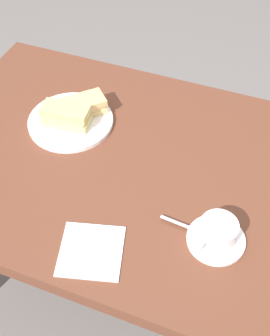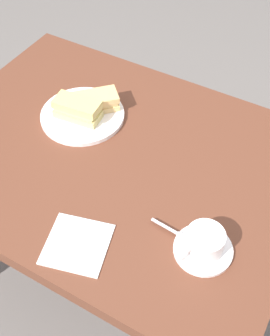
# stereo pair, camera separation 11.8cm
# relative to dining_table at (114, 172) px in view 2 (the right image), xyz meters

# --- Properties ---
(ground_plane) EXTENTS (6.00, 6.00, 0.00)m
(ground_plane) POSITION_rel_dining_table_xyz_m (0.00, 0.00, -0.63)
(ground_plane) COLOR #6A635E
(dining_table) EXTENTS (1.10, 0.82, 0.72)m
(dining_table) POSITION_rel_dining_table_xyz_m (0.00, 0.00, 0.00)
(dining_table) COLOR brown
(dining_table) RESTS_ON ground_plane
(sandwich_plate) EXTENTS (0.26, 0.26, 0.01)m
(sandwich_plate) POSITION_rel_dining_table_xyz_m (0.16, -0.09, 0.09)
(sandwich_plate) COLOR white
(sandwich_plate) RESTS_ON dining_table
(sandwich_front) EXTENTS (0.15, 0.08, 0.06)m
(sandwich_front) POSITION_rel_dining_table_xyz_m (0.16, -0.07, 0.13)
(sandwich_front) COLOR #D2C073
(sandwich_front) RESTS_ON sandwich_plate
(sandwich_back) EXTENTS (0.15, 0.15, 0.05)m
(sandwich_back) POSITION_rel_dining_table_xyz_m (0.14, -0.13, 0.12)
(sandwich_back) COLOR #E5BD78
(sandwich_back) RESTS_ON sandwich_plate
(coffee_saucer) EXTENTS (0.14, 0.14, 0.01)m
(coffee_saucer) POSITION_rel_dining_table_xyz_m (-0.36, 0.16, 0.09)
(coffee_saucer) COLOR white
(coffee_saucer) RESTS_ON dining_table
(coffee_cup) EXTENTS (0.09, 0.11, 0.06)m
(coffee_cup) POSITION_rel_dining_table_xyz_m (-0.35, 0.17, 0.12)
(coffee_cup) COLOR white
(coffee_cup) RESTS_ON coffee_saucer
(spoon) EXTENTS (0.10, 0.02, 0.01)m
(spoon) POSITION_rel_dining_table_xyz_m (-0.27, 0.16, 0.10)
(spoon) COLOR silver
(spoon) RESTS_ON coffee_saucer
(napkin) EXTENTS (0.18, 0.18, 0.00)m
(napkin) POSITION_rel_dining_table_xyz_m (-0.08, 0.30, 0.08)
(napkin) COLOR white
(napkin) RESTS_ON dining_table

